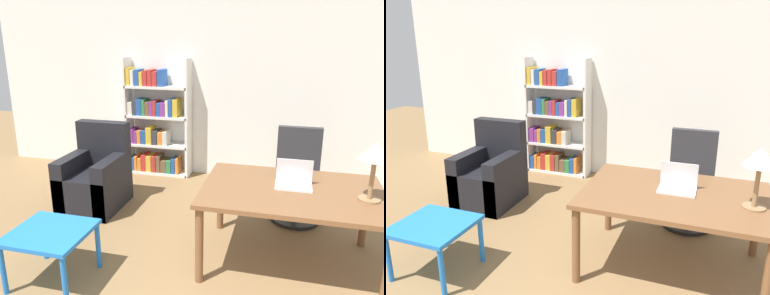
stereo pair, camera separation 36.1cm
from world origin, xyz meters
TOP-DOWN VIEW (x-y plane):
  - wall_back at (0.00, 4.53)m, footprint 8.00×0.06m
  - desk at (0.61, 2.38)m, footprint 1.55×1.09m
  - laptop at (0.62, 2.46)m, footprint 0.32×0.22m
  - table_lamp at (1.22, 2.30)m, footprint 0.26×0.26m
  - office_chair at (0.68, 3.36)m, footprint 0.56×0.56m
  - side_table_blue at (-1.31, 1.61)m, footprint 0.63×0.60m
  - armchair at (-1.69, 3.05)m, footprint 0.66×0.77m
  - bookshelf at (-1.39, 4.34)m, footprint 0.97×0.28m

SIDE VIEW (x-z plane):
  - armchair at x=-1.69m, z-range -0.18..0.83m
  - side_table_blue at x=-1.31m, z-range 0.17..0.64m
  - office_chair at x=0.68m, z-range -0.06..0.97m
  - desk at x=0.61m, z-range 0.28..1.01m
  - bookshelf at x=-1.39m, z-range -0.11..1.62m
  - laptop at x=0.62m, z-range 0.66..0.90m
  - table_lamp at x=1.22m, z-range 0.87..1.36m
  - wall_back at x=0.00m, z-range 0.00..2.70m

